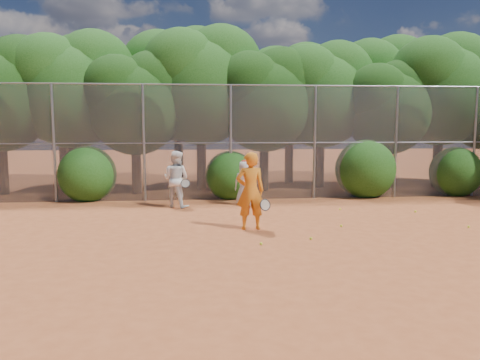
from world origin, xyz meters
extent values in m
plane|color=#A54D25|center=(0.00, 0.00, 0.00)|extent=(80.00, 80.00, 0.00)
cylinder|color=gray|center=(-7.00, 6.00, 2.00)|extent=(0.09, 0.09, 4.00)
cylinder|color=gray|center=(-4.00, 6.00, 2.00)|extent=(0.09, 0.09, 4.00)
cylinder|color=gray|center=(-1.00, 6.00, 2.00)|extent=(0.09, 0.09, 4.00)
cylinder|color=gray|center=(2.00, 6.00, 2.00)|extent=(0.09, 0.09, 4.00)
cylinder|color=gray|center=(5.00, 6.00, 2.00)|extent=(0.09, 0.09, 4.00)
cylinder|color=gray|center=(8.00, 6.00, 2.00)|extent=(0.09, 0.09, 4.00)
cylinder|color=gray|center=(0.00, 6.00, 4.00)|extent=(20.00, 0.05, 0.05)
cylinder|color=gray|center=(0.00, 6.00, 2.00)|extent=(20.00, 0.04, 0.04)
cube|color=slate|center=(0.00, 6.00, 2.00)|extent=(20.00, 0.02, 4.00)
cylinder|color=black|center=(-9.50, 8.00, 1.19)|extent=(0.38, 0.38, 2.38)
sphere|color=black|center=(-8.74, 8.38, 4.47)|extent=(3.05, 3.05, 3.05)
cylinder|color=black|center=(-7.00, 8.50, 1.26)|extent=(0.38, 0.38, 2.52)
sphere|color=#1A4812|center=(-7.00, 8.50, 3.73)|extent=(4.03, 4.03, 4.03)
sphere|color=#1A4812|center=(-6.19, 8.90, 4.74)|extent=(3.23, 3.23, 3.23)
sphere|color=#1A4812|center=(-7.71, 8.20, 4.54)|extent=(3.02, 3.02, 3.02)
cylinder|color=black|center=(-4.50, 7.80, 1.08)|extent=(0.36, 0.36, 2.17)
sphere|color=black|center=(-4.50, 7.80, 3.21)|extent=(3.47, 3.47, 3.47)
sphere|color=black|center=(-3.81, 8.15, 4.08)|extent=(2.78, 2.78, 2.78)
sphere|color=black|center=(-5.11, 7.54, 3.91)|extent=(2.60, 2.60, 2.60)
cylinder|color=black|center=(-2.00, 8.80, 1.33)|extent=(0.39, 0.39, 2.66)
sphere|color=#1A4812|center=(-2.00, 8.80, 3.94)|extent=(4.26, 4.26, 4.26)
sphere|color=#1A4812|center=(-1.15, 9.23, 5.00)|extent=(3.40, 3.40, 3.40)
sphere|color=#1A4812|center=(-2.74, 8.48, 4.79)|extent=(3.19, 3.19, 3.19)
cylinder|color=black|center=(0.50, 8.20, 1.14)|extent=(0.37, 0.37, 2.27)
sphere|color=black|center=(0.50, 8.20, 3.37)|extent=(3.64, 3.64, 3.64)
sphere|color=black|center=(1.23, 8.56, 4.28)|extent=(2.91, 2.91, 2.91)
sphere|color=black|center=(-0.14, 7.93, 4.10)|extent=(2.73, 2.73, 2.73)
cylinder|color=black|center=(3.00, 9.00, 1.22)|extent=(0.38, 0.38, 2.45)
sphere|color=#1A4812|center=(3.00, 9.00, 3.63)|extent=(3.92, 3.92, 3.92)
sphere|color=#1A4812|center=(3.78, 9.39, 4.61)|extent=(3.14, 3.14, 3.14)
sphere|color=#1A4812|center=(2.31, 8.71, 4.41)|extent=(2.94, 2.94, 2.94)
cylinder|color=black|center=(5.50, 8.00, 1.05)|extent=(0.36, 0.36, 2.10)
sphere|color=black|center=(5.50, 8.00, 3.11)|extent=(3.36, 3.36, 3.36)
sphere|color=black|center=(6.17, 8.34, 3.95)|extent=(2.69, 2.69, 2.69)
sphere|color=black|center=(4.91, 7.75, 3.78)|extent=(2.52, 2.52, 2.52)
cylinder|color=black|center=(8.00, 8.60, 1.29)|extent=(0.39, 0.39, 2.59)
sphere|color=#1A4812|center=(8.00, 8.60, 3.83)|extent=(4.14, 4.14, 4.14)
sphere|color=#1A4812|center=(8.83, 9.01, 4.87)|extent=(3.32, 3.32, 3.32)
sphere|color=#1A4812|center=(7.27, 8.29, 4.66)|extent=(3.11, 3.11, 3.11)
sphere|color=black|center=(9.35, 8.02, 4.16)|extent=(2.77, 2.77, 2.77)
cylinder|color=black|center=(-8.00, 10.80, 1.31)|extent=(0.39, 0.39, 2.62)
sphere|color=#1A4812|center=(-8.00, 10.80, 3.88)|extent=(4.20, 4.20, 4.20)
sphere|color=#1A4812|center=(-7.16, 11.22, 4.94)|extent=(3.36, 3.36, 3.36)
sphere|color=#1A4812|center=(-8.73, 10.49, 4.72)|extent=(3.15, 3.15, 3.15)
cylinder|color=black|center=(-3.00, 11.00, 1.40)|extent=(0.40, 0.40, 2.80)
sphere|color=#1A4812|center=(-3.00, 11.00, 4.14)|extent=(4.48, 4.48, 4.48)
sphere|color=#1A4812|center=(-2.10, 11.45, 5.26)|extent=(3.58, 3.58, 3.58)
sphere|color=#1A4812|center=(-3.78, 10.66, 5.04)|extent=(3.36, 3.36, 3.36)
cylinder|color=black|center=(2.00, 10.60, 1.26)|extent=(0.38, 0.38, 2.52)
sphere|color=#1A4812|center=(2.00, 10.60, 3.73)|extent=(4.03, 4.03, 4.03)
sphere|color=#1A4812|center=(2.81, 11.00, 4.74)|extent=(3.23, 3.23, 3.23)
sphere|color=#1A4812|center=(1.29, 10.30, 4.54)|extent=(3.02, 3.02, 3.02)
cylinder|color=black|center=(6.50, 11.20, 1.36)|extent=(0.40, 0.40, 2.73)
sphere|color=#1A4812|center=(6.50, 11.20, 4.04)|extent=(4.37, 4.37, 4.37)
sphere|color=#1A4812|center=(7.37, 11.64, 5.13)|extent=(3.49, 3.49, 3.49)
sphere|color=#1A4812|center=(5.74, 10.87, 4.91)|extent=(3.28, 3.28, 3.28)
sphere|color=#1A4812|center=(-6.00, 6.30, 1.00)|extent=(2.00, 2.00, 2.00)
sphere|color=#1A4812|center=(-1.00, 6.30, 0.90)|extent=(1.80, 1.80, 1.80)
sphere|color=#1A4812|center=(4.00, 6.30, 1.10)|extent=(2.20, 2.20, 2.20)
sphere|color=#1A4812|center=(7.50, 6.30, 0.95)|extent=(1.90, 1.90, 1.90)
imported|color=orange|center=(-0.86, 1.19, 0.98)|extent=(0.73, 0.49, 1.96)
torus|color=black|center=(-0.51, 0.99, 0.65)|extent=(0.32, 0.20, 0.30)
cylinder|color=black|center=(-0.59, 1.18, 0.60)|extent=(0.13, 0.27, 0.10)
imported|color=silver|center=(-0.65, 4.71, 0.74)|extent=(0.85, 0.71, 1.48)
ellipsoid|color=#A62717|center=(-0.65, 4.71, 1.44)|extent=(0.22, 0.22, 0.13)
sphere|color=yellow|center=(-0.35, 4.51, 0.85)|extent=(0.07, 0.07, 0.07)
imported|color=white|center=(-2.86, 4.59, 0.90)|extent=(1.10, 1.03, 1.81)
torus|color=black|center=(-2.56, 4.29, 0.80)|extent=(0.31, 0.18, 0.28)
cylinder|color=black|center=(-2.54, 4.49, 0.70)|extent=(0.05, 0.27, 0.15)
sphere|color=yellow|center=(1.51, 1.20, 0.03)|extent=(0.07, 0.07, 0.07)
sphere|color=yellow|center=(2.22, 3.57, 0.03)|extent=(0.07, 0.07, 0.07)
sphere|color=yellow|center=(0.39, -0.07, 0.03)|extent=(0.07, 0.07, 0.07)
sphere|color=yellow|center=(4.72, 0.78, 0.03)|extent=(0.07, 0.07, 0.07)
sphere|color=yellow|center=(-0.81, -0.43, 0.03)|extent=(0.07, 0.07, 0.07)
sphere|color=yellow|center=(4.35, 2.96, 0.03)|extent=(0.07, 0.07, 0.07)
camera|label=1|loc=(-2.20, -10.35, 2.62)|focal=35.00mm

